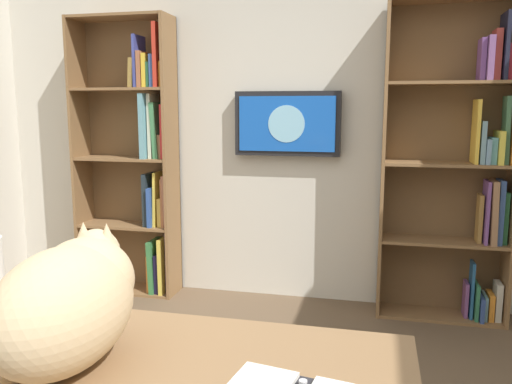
{
  "coord_description": "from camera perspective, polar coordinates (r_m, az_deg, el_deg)",
  "views": [
    {
      "loc": [
        -0.71,
        1.57,
        1.43
      ],
      "look_at": [
        -0.09,
        -1.06,
        0.99
      ],
      "focal_mm": 36.53,
      "sensor_mm": 36.0,
      "label": 1
    }
  ],
  "objects": [
    {
      "name": "wall_back",
      "position": [
        3.86,
        2.65,
        8.11
      ],
      "size": [
        4.52,
        0.06,
        2.7
      ],
      "primitive_type": "cube",
      "color": "beige",
      "rests_on": "ground"
    },
    {
      "name": "cat",
      "position": [
        1.42,
        -19.64,
        -11.03
      ],
      "size": [
        0.3,
        0.59,
        0.34
      ],
      "color": "#D1B284",
      "rests_on": "desk"
    },
    {
      "name": "wall_mounted_tv",
      "position": [
        3.77,
        3.44,
        7.47
      ],
      "size": [
        0.76,
        0.07,
        0.46
      ],
      "color": "black"
    },
    {
      "name": "bookshelf_right",
      "position": [
        4.06,
        -12.72,
        3.3
      ],
      "size": [
        0.77,
        0.28,
        2.08
      ],
      "color": "brown",
      "rests_on": "ground"
    },
    {
      "name": "bookshelf_left",
      "position": [
        3.69,
        21.61,
        2.79
      ],
      "size": [
        0.84,
        0.28,
        2.11
      ],
      "color": "brown",
      "rests_on": "ground"
    }
  ]
}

